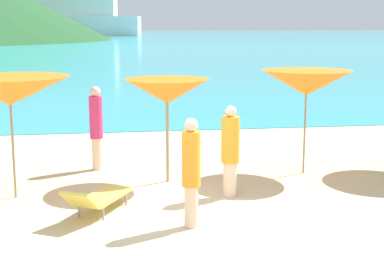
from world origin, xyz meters
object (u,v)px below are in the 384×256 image
Objects in this scene: umbrella_3 at (306,83)px; beachgoer_2 at (96,125)px; lounge_chair_2 at (98,198)px; umbrella_2 at (167,91)px; cruise_ship at (45,12)px; beachgoer_3 at (191,169)px; umbrella_1 at (10,91)px; beachgoer_0 at (230,149)px.

umbrella_3 is 4.70m from beachgoer_2.
umbrella_3 reaches higher than lounge_chair_2.
cruise_ship reaches higher than umbrella_2.
umbrella_2 reaches higher than beachgoer_3.
beachgoer_3 is (-2.93, -2.96, -1.03)m from umbrella_3.
umbrella_1 is 3.03m from umbrella_2.
beachgoer_2 is (-2.53, 2.41, 0.11)m from beachgoer_0.
lounge_chair_2 is at bearing -154.36° from umbrella_3.
beachgoer_2 is (1.49, 1.89, -0.99)m from umbrella_1.
umbrella_3 is at bearing -24.22° from beachgoer_2.
umbrella_2 is at bearing 12.74° from umbrella_1.
umbrella_2 reaches higher than beachgoer_2.
beachgoer_2 is at bearing 140.23° from umbrella_2.
umbrella_2 is at bearing -51.68° from beachgoer_2.
umbrella_3 is 5.19m from lounge_chair_2.
cruise_ship is at bearing 97.66° from umbrella_3.
umbrella_1 is 1.21× the size of beachgoer_2.
umbrella_1 is at bearing -73.61° from cruise_ship.
beachgoer_2 is at bearing -73.11° from cruise_ship.
beachgoer_3 is at bearing -134.65° from umbrella_3.
umbrella_2 is 2.09m from beachgoer_2.
lounge_chair_2 is at bearing -126.64° from umbrella_2.
umbrella_1 is 3.83m from beachgoer_3.
umbrella_1 is 4.20m from beachgoer_0.
umbrella_3 is 1.35× the size of lounge_chair_2.
beachgoer_0 is at bearing -72.44° from cruise_ship.
beachgoer_0 is at bearing -143.85° from umbrella_3.
cruise_ship reaches higher than umbrella_1.
cruise_ship is (-21.21, 192.66, 7.68)m from lounge_chair_2.
umbrella_2 is 2.83m from lounge_chair_2.
lounge_chair_2 is at bearing -37.90° from umbrella_1.
beachgoer_2 is (-1.47, 1.22, -0.86)m from umbrella_2.
beachgoer_0 is 193.56m from cruise_ship.
umbrella_2 is 192.21m from cruise_ship.
umbrella_3 reaches higher than beachgoer_3.
beachgoer_2 reaches higher than lounge_chair_2.
beachgoer_0 is 0.92× the size of beachgoer_2.
umbrella_3 is at bearing -113.24° from beachgoer_3.
cruise_ship is at bearing 84.46° from beachgoer_2.
umbrella_1 is at bearing -167.26° from umbrella_2.
cruise_ship reaches higher than beachgoer_2.
cruise_ship is (-22.71, 193.50, 7.02)m from beachgoer_3.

